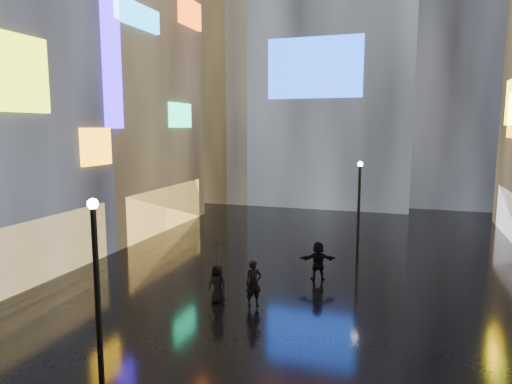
% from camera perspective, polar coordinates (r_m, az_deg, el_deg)
% --- Properties ---
extents(ground, '(140.00, 140.00, 0.00)m').
position_cam_1_polar(ground, '(23.31, 6.21, -9.59)').
color(ground, black).
rests_on(ground, ground).
extents(building_left_far, '(10.28, 12.00, 22.00)m').
position_cam_1_polar(building_left_far, '(34.72, -18.78, 14.15)').
color(building_left_far, black).
rests_on(building_left_far, ground).
extents(tower_flank_right, '(12.00, 12.00, 34.00)m').
position_cam_1_polar(tower_flank_right, '(48.99, 24.38, 19.09)').
color(tower_flank_right, black).
rests_on(tower_flank_right, ground).
extents(tower_flank_left, '(10.00, 10.00, 26.00)m').
position_cam_1_polar(tower_flank_left, '(47.88, -4.95, 15.17)').
color(tower_flank_left, black).
rests_on(tower_flank_left, ground).
extents(lamp_near, '(0.30, 0.30, 5.20)m').
position_cam_1_polar(lamp_near, '(13.30, -19.30, -10.39)').
color(lamp_near, black).
rests_on(lamp_near, ground).
extents(lamp_far, '(0.30, 0.30, 5.20)m').
position_cam_1_polar(lamp_far, '(26.09, 12.75, -1.19)').
color(lamp_far, black).
rests_on(lamp_far, ground).
extents(pedestrian_4, '(0.87, 0.66, 1.61)m').
position_cam_1_polar(pedestrian_4, '(18.80, -4.84, -11.37)').
color(pedestrian_4, black).
rests_on(pedestrian_4, ground).
extents(pedestrian_5, '(1.77, 1.03, 1.82)m').
position_cam_1_polar(pedestrian_5, '(21.61, 7.77, -8.52)').
color(pedestrian_5, black).
rests_on(pedestrian_5, ground).
extents(pedestrian_6, '(0.80, 0.76, 1.85)m').
position_cam_1_polar(pedestrian_6, '(18.44, -0.30, -11.34)').
color(pedestrian_6, black).
rests_on(pedestrian_6, ground).
extents(umbrella_2, '(1.39, 1.38, 0.94)m').
position_cam_1_polar(umbrella_2, '(18.41, -4.89, -7.62)').
color(umbrella_2, black).
rests_on(umbrella_2, pedestrian_4).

